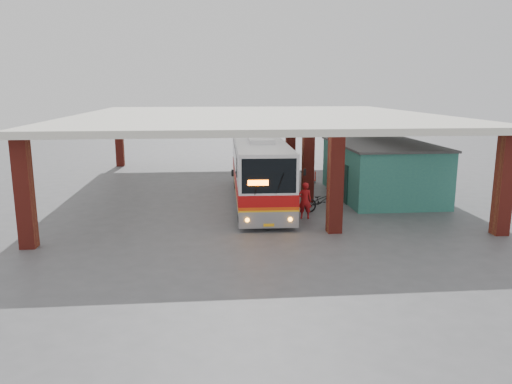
{
  "coord_description": "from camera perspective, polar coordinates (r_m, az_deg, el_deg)",
  "views": [
    {
      "loc": [
        -2.34,
        -23.58,
        6.19
      ],
      "look_at": [
        -0.14,
        0.0,
        1.22
      ],
      "focal_mm": 35.0,
      "sensor_mm": 36.0,
      "label": 1
    }
  ],
  "objects": [
    {
      "name": "coach_bus",
      "position": [
        27.37,
        0.34,
        2.65
      ],
      "size": [
        3.0,
        12.62,
        3.65
      ],
      "rotation": [
        0.0,
        0.0,
        -0.03
      ],
      "color": "silver",
      "rests_on": "ground"
    },
    {
      "name": "red_chair",
      "position": [
        33.02,
        6.64,
        1.59
      ],
      "size": [
        0.46,
        0.46,
        0.77
      ],
      "rotation": [
        0.0,
        0.0,
        -0.14
      ],
      "color": "red",
      "rests_on": "ground"
    },
    {
      "name": "motorcycle",
      "position": [
        25.67,
        7.48,
        -0.97
      ],
      "size": [
        2.17,
        1.47,
        1.08
      ],
      "primitive_type": "imported",
      "rotation": [
        0.0,
        0.0,
        1.98
      ],
      "color": "black",
      "rests_on": "ground"
    },
    {
      "name": "pedestrian",
      "position": [
        24.01,
        5.61,
        -0.98
      ],
      "size": [
        0.68,
        0.48,
        1.77
      ],
      "primitive_type": "imported",
      "rotation": [
        0.0,
        0.0,
        3.06
      ],
      "color": "red",
      "rests_on": "ground"
    },
    {
      "name": "canopy_roof",
      "position": [
        30.26,
        0.05,
        8.64
      ],
      "size": [
        21.0,
        23.0,
        0.3
      ],
      "primitive_type": "cube",
      "color": "silver",
      "rests_on": "brick_columns"
    },
    {
      "name": "brick_columns",
      "position": [
        29.1,
        2.16,
        3.91
      ],
      "size": [
        20.1,
        21.6,
        4.35
      ],
      "color": "maroon",
      "rests_on": "ground"
    },
    {
      "name": "ground",
      "position": [
        24.49,
        0.32,
        -2.8
      ],
      "size": [
        90.0,
        90.0,
        0.0
      ],
      "primitive_type": "plane",
      "color": "#515154",
      "rests_on": "ground"
    },
    {
      "name": "shop_building",
      "position": [
        29.64,
        14.12,
        2.51
      ],
      "size": [
        5.2,
        8.2,
        3.11
      ],
      "color": "#2D726A",
      "rests_on": "ground"
    }
  ]
}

